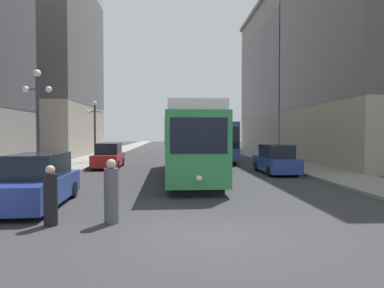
# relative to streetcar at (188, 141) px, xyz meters

# --- Properties ---
(ground_plane) EXTENTS (200.00, 200.00, 0.00)m
(ground_plane) POSITION_rel_streetcar_xyz_m (-0.01, -11.50, -2.10)
(ground_plane) COLOR #303033
(sidewalk_left) EXTENTS (3.37, 120.00, 0.15)m
(sidewalk_left) POSITION_rel_streetcar_xyz_m (-8.60, 28.50, -2.03)
(sidewalk_left) COLOR gray
(sidewalk_left) RESTS_ON ground
(sidewalk_right) EXTENTS (3.37, 120.00, 0.15)m
(sidewalk_right) POSITION_rel_streetcar_xyz_m (8.58, 28.50, -2.03)
(sidewalk_right) COLOR gray
(sidewalk_right) RESTS_ON ground
(streetcar) EXTENTS (2.78, 13.93, 3.89)m
(streetcar) POSITION_rel_streetcar_xyz_m (0.00, 0.00, 0.00)
(streetcar) COLOR black
(streetcar) RESTS_ON ground
(transit_bus) EXTENTS (2.80, 12.22, 3.45)m
(transit_bus) POSITION_rel_streetcar_xyz_m (2.95, 12.41, -0.15)
(transit_bus) COLOR black
(transit_bus) RESTS_ON ground
(parked_car_left_near) EXTENTS (1.97, 4.81, 1.82)m
(parked_car_left_near) POSITION_rel_streetcar_xyz_m (-5.62, 5.70, -1.26)
(parked_car_left_near) COLOR black
(parked_car_left_near) RESTS_ON ground
(parked_car_left_mid) EXTENTS (2.03, 4.96, 1.82)m
(parked_car_left_mid) POSITION_rel_streetcar_xyz_m (-5.62, -7.81, -1.26)
(parked_car_left_mid) COLOR black
(parked_car_left_mid) RESTS_ON ground
(parked_car_right_far) EXTENTS (1.89, 4.81, 1.82)m
(parked_car_right_far) POSITION_rel_streetcar_xyz_m (5.60, 1.33, -1.26)
(parked_car_right_far) COLOR black
(parked_car_right_far) RESTS_ON ground
(pedestrian_crossing_near) EXTENTS (0.41, 0.41, 1.81)m
(pedestrian_crossing_near) POSITION_rel_streetcar_xyz_m (-2.66, -10.24, -1.26)
(pedestrian_crossing_near) COLOR #4C4C56
(pedestrian_crossing_near) RESTS_ON ground
(pedestrian_crossing_far) EXTENTS (0.37, 0.37, 1.66)m
(pedestrian_crossing_far) POSITION_rel_streetcar_xyz_m (-4.28, -10.40, -1.33)
(pedestrian_crossing_far) COLOR black
(pedestrian_crossing_far) RESTS_ON ground
(lamp_post_left_near) EXTENTS (1.41, 0.36, 5.50)m
(lamp_post_left_near) POSITION_rel_streetcar_xyz_m (-7.52, -2.70, 1.66)
(lamp_post_left_near) COLOR #333338
(lamp_post_left_near) RESTS_ON sidewalk_left
(lamp_post_left_far) EXTENTS (1.41, 0.36, 5.14)m
(lamp_post_left_far) POSITION_rel_streetcar_xyz_m (-7.52, 9.83, 1.45)
(lamp_post_left_far) COLOR #333338
(lamp_post_left_far) RESTS_ON sidewalk_left
(building_left_midblock) EXTENTS (13.67, 16.96, 23.15)m
(building_left_midblock) POSITION_rel_streetcar_xyz_m (-16.82, 19.82, 9.81)
(building_left_midblock) COLOR #A89E8E
(building_left_midblock) RESTS_ON ground
(building_right_midblock) EXTENTS (16.51, 19.72, 19.27)m
(building_right_midblock) POSITION_rel_streetcar_xyz_m (18.22, 25.13, 7.80)
(building_right_midblock) COLOR gray
(building_right_midblock) RESTS_ON ground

